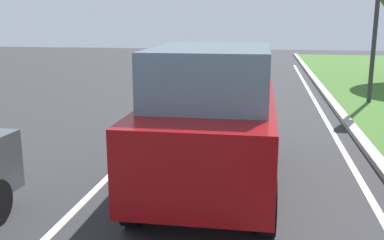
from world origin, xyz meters
TOP-DOWN VIEW (x-y plane):
  - ground_plane at (0.00, 14.00)m, footprint 60.00×60.00m
  - lane_line_center at (-0.70, 14.00)m, footprint 0.12×32.00m
  - lane_line_right_edge at (3.60, 14.00)m, footprint 0.12×32.00m
  - curb_right at (4.10, 14.00)m, footprint 0.24×48.00m
  - car_suv_ahead at (1.14, 9.68)m, footprint 2.00×4.51m

SIDE VIEW (x-z plane):
  - ground_plane at x=0.00m, z-range 0.00..0.00m
  - lane_line_center at x=-0.70m, z-range 0.00..0.01m
  - lane_line_right_edge at x=3.60m, z-range 0.00..0.01m
  - curb_right at x=4.10m, z-range 0.00..0.12m
  - car_suv_ahead at x=1.14m, z-range 0.03..2.31m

